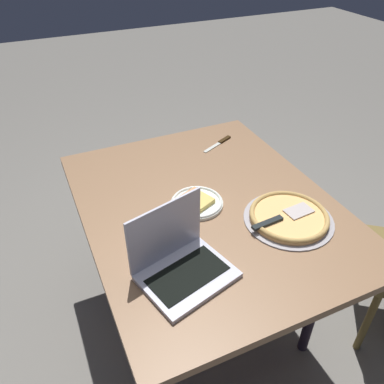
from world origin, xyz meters
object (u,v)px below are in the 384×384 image
Objects in this scene: dining_table at (207,216)px; laptop at (180,261)px; pizza_plate at (197,202)px; pizza_tray at (289,217)px; table_knife at (220,143)px.

dining_table is 3.65× the size of laptop.
pizza_plate is 0.38m from pizza_tray.
pizza_plate is at bearing -33.51° from laptop.
pizza_plate is at bearing 50.34° from pizza_tray.
pizza_plate reaches higher than table_knife.
pizza_plate reaches higher than dining_table.
table_knife is (0.67, -0.04, -0.01)m from pizza_tray.
laptop reaches higher than pizza_plate.
laptop is at bearing 98.15° from pizza_tray.
pizza_plate is (0.01, 0.05, 0.08)m from dining_table.
laptop reaches higher than dining_table.
laptop reaches higher than pizza_tray.
pizza_tray reaches higher than table_knife.
table_knife is (0.42, -0.33, -0.01)m from pizza_plate.
laptop is at bearing 146.49° from pizza_plate.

